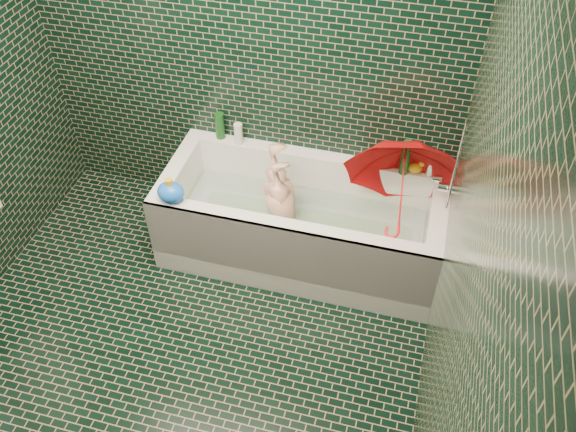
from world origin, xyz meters
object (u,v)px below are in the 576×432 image
(bathtub, at_px, (301,230))
(rubber_duck, at_px, (417,167))
(bath_toy, at_px, (171,192))
(umbrella, at_px, (402,191))
(child, at_px, (285,215))

(bathtub, xyz_separation_m, rubber_duck, (0.63, 0.33, 0.38))
(bathtub, height_order, bath_toy, bath_toy)
(umbrella, bearing_deg, bath_toy, -166.05)
(bath_toy, bearing_deg, umbrella, 9.68)
(umbrella, relative_size, bath_toy, 3.88)
(child, relative_size, bath_toy, 5.49)
(child, distance_m, rubber_duck, 0.85)
(rubber_duck, height_order, bath_toy, bath_toy)
(child, distance_m, umbrella, 0.74)
(child, bearing_deg, bath_toy, -80.66)
(bathtub, height_order, rubber_duck, rubber_duck)
(rubber_duck, bearing_deg, umbrella, -108.64)
(bathtub, xyz_separation_m, umbrella, (0.57, 0.05, 0.41))
(bathtub, distance_m, umbrella, 0.71)
(rubber_duck, bearing_deg, child, -162.77)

